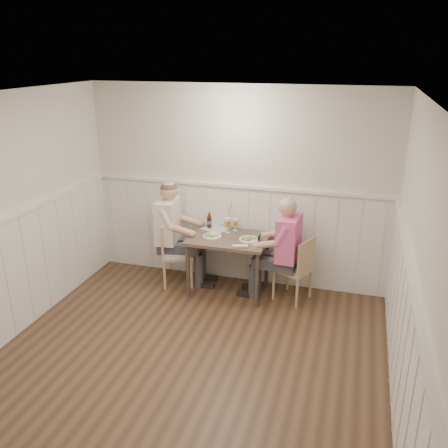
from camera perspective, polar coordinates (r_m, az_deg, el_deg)
name	(u,v)px	position (r m, az deg, el deg)	size (l,w,h in m)	color
ground_plane	(177,377)	(4.83, -5.66, -17.83)	(4.50, 4.50, 0.00)	#432C1E
room_shell	(171,230)	(4.08, -6.38, -0.75)	(4.04, 4.54, 2.60)	silver
wainscot	(199,282)	(5.01, -3.00, -6.96)	(4.00, 4.49, 1.34)	white
dining_table	(228,244)	(6.02, 0.54, -2.47)	(0.99, 0.70, 0.75)	#50413A
chair_right	(297,267)	(5.95, 8.74, -5.11)	(0.51, 0.51, 0.83)	tan
chair_left	(173,250)	(6.33, -6.19, -3.17)	(0.55, 0.55, 0.88)	tan
man_in_pink	(284,258)	(5.89, 7.26, -4.03)	(0.65, 0.45, 1.37)	#3F3F47
diner_cream	(172,241)	(6.33, -6.30, -1.99)	(0.70, 0.48, 1.43)	#3F3F47
plate_man	(248,239)	(5.90, 2.95, -1.78)	(0.25, 0.25, 0.06)	white
plate_diner	(211,236)	(5.99, -1.56, -1.40)	(0.23, 0.23, 0.06)	white
beer_glass_a	(236,223)	(6.17, 1.41, 0.15)	(0.07, 0.07, 0.16)	silver
beer_glass_b	(228,223)	(6.09, 0.43, 0.13)	(0.08, 0.08, 0.20)	silver
beer_bottle	(209,221)	(6.27, -1.78, 0.34)	(0.06, 0.06, 0.22)	black
rolled_napkin	(240,246)	(5.67, 1.94, -2.68)	(0.19, 0.09, 0.04)	white
grass_vase	(229,216)	(6.19, 0.57, 0.94)	(0.05, 0.05, 0.41)	silver
gingham_mat	(215,229)	(6.26, -1.08, -0.60)	(0.38, 0.35, 0.01)	#6D83B8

